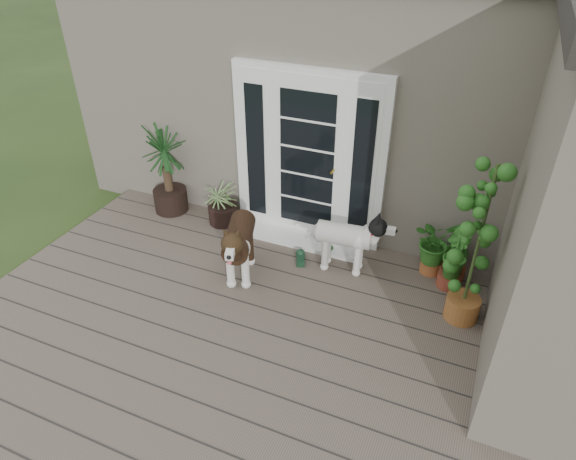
% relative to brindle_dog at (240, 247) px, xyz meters
% --- Properties ---
extents(deck, '(6.20, 4.60, 0.12)m').
position_rel_brindle_dog_xyz_m(deck, '(0.57, -1.08, -0.45)').
color(deck, '#6B5B4C').
rests_on(deck, ground).
extents(house_main, '(7.40, 4.00, 3.10)m').
position_rel_brindle_dog_xyz_m(house_main, '(0.57, 3.17, 1.04)').
color(house_main, '#665E54').
rests_on(house_main, ground).
extents(door_unit, '(1.90, 0.14, 2.15)m').
position_rel_brindle_dog_xyz_m(door_unit, '(0.37, 1.12, 0.68)').
color(door_unit, white).
rests_on(door_unit, deck).
extents(door_step, '(1.60, 0.40, 0.05)m').
position_rel_brindle_dog_xyz_m(door_step, '(0.37, 0.92, -0.37)').
color(door_step, white).
rests_on(door_step, deck).
extents(brindle_dog, '(0.69, 1.02, 0.78)m').
position_rel_brindle_dog_xyz_m(brindle_dog, '(0.00, 0.00, 0.00)').
color(brindle_dog, '#331F12').
rests_on(brindle_dog, deck).
extents(white_dog, '(0.86, 0.44, 0.69)m').
position_rel_brindle_dog_xyz_m(white_dog, '(1.04, 0.58, -0.04)').
color(white_dog, white).
rests_on(white_dog, deck).
extents(spider_plant, '(0.78, 0.78, 0.68)m').
position_rel_brindle_dog_xyz_m(spider_plant, '(-0.75, 0.92, -0.05)').
color(spider_plant, '#9CAF6B').
rests_on(spider_plant, deck).
extents(yucca, '(1.07, 1.07, 1.26)m').
position_rel_brindle_dog_xyz_m(yucca, '(-1.58, 0.92, 0.24)').
color(yucca, '#113311').
rests_on(yucca, deck).
extents(herb_a, '(0.71, 0.71, 0.64)m').
position_rel_brindle_dog_xyz_m(herb_a, '(2.01, 0.92, -0.07)').
color(herb_a, '#2C5F1B').
rests_on(herb_a, deck).
extents(herb_b, '(0.44, 0.44, 0.52)m').
position_rel_brindle_dog_xyz_m(herb_b, '(2.25, 0.75, -0.13)').
color(herb_b, '#215518').
rests_on(herb_b, deck).
extents(herb_c, '(0.35, 0.35, 0.52)m').
position_rel_brindle_dog_xyz_m(herb_c, '(2.25, 0.92, -0.13)').
color(herb_c, '#255518').
rests_on(herb_c, deck).
extents(sapling, '(0.68, 0.68, 1.83)m').
position_rel_brindle_dog_xyz_m(sapling, '(2.44, 0.27, 0.53)').
color(sapling, '#1A5117').
rests_on(sapling, deck).
extents(clog_left, '(0.24, 0.32, 0.09)m').
position_rel_brindle_dog_xyz_m(clog_left, '(0.54, 0.51, -0.35)').
color(clog_left, black).
rests_on(clog_left, deck).
extents(clog_right, '(0.13, 0.26, 0.08)m').
position_rel_brindle_dog_xyz_m(clog_right, '(0.79, 0.76, -0.35)').
color(clog_right, '#173919').
rests_on(clog_right, deck).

